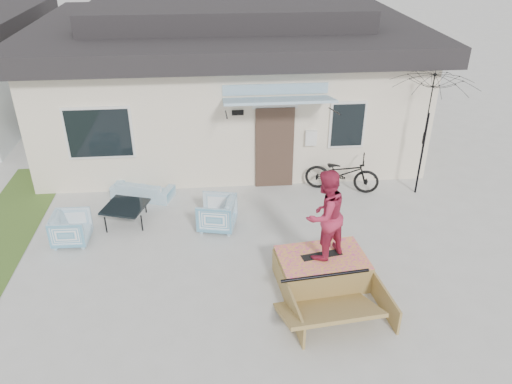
{
  "coord_description": "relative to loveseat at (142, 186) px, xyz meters",
  "views": [
    {
      "loc": [
        -0.47,
        -6.85,
        6.11
      ],
      "look_at": [
        0.3,
        1.8,
        1.3
      ],
      "focal_mm": 35.08,
      "sensor_mm": 36.0,
      "label": 1
    }
  ],
  "objects": [
    {
      "name": "ground",
      "position": [
        2.29,
        -4.14,
        -0.29
      ],
      "size": [
        90.0,
        90.0,
        0.0
      ],
      "primitive_type": "plane",
      "color": "#B0B0AB",
      "rests_on": "ground"
    },
    {
      "name": "house",
      "position": [
        2.29,
        3.86,
        1.65
      ],
      "size": [
        10.8,
        8.49,
        4.1
      ],
      "color": "beige",
      "rests_on": "ground"
    },
    {
      "name": "loveseat",
      "position": [
        0.0,
        0.0,
        0.0
      ],
      "size": [
        1.56,
        0.91,
        0.59
      ],
      "primitive_type": "imported",
      "rotation": [
        0.0,
        0.0,
        2.8
      ],
      "color": "#4B91B6",
      "rests_on": "ground"
    },
    {
      "name": "armchair_left",
      "position": [
        -1.28,
        -1.84,
        0.08
      ],
      "size": [
        0.7,
        0.74,
        0.75
      ],
      "primitive_type": "imported",
      "rotation": [
        0.0,
        0.0,
        1.55
      ],
      "color": "#4B91B6",
      "rests_on": "ground"
    },
    {
      "name": "armchair_right",
      "position": [
        1.79,
        -1.55,
        0.11
      ],
      "size": [
        0.88,
        0.92,
        0.8
      ],
      "primitive_type": "imported",
      "rotation": [
        0.0,
        0.0,
        -1.79
      ],
      "color": "#4B91B6",
      "rests_on": "ground"
    },
    {
      "name": "coffee_table",
      "position": [
        -0.25,
        -1.15,
        -0.08
      ],
      "size": [
        1.09,
        1.09,
        0.43
      ],
      "primitive_type": "cube",
      "rotation": [
        0.0,
        0.0,
        -0.31
      ],
      "color": "black",
      "rests_on": "ground"
    },
    {
      "name": "bicycle",
      "position": [
        4.95,
        -0.08,
        0.3
      ],
      "size": [
        1.95,
        1.17,
        1.18
      ],
      "primitive_type": "imported",
      "rotation": [
        0.0,
        0.0,
        1.27
      ],
      "color": "black",
      "rests_on": "ground"
    },
    {
      "name": "patio_umbrella",
      "position": [
        6.8,
        -0.36,
        1.46
      ],
      "size": [
        2.2,
        2.07,
        2.2
      ],
      "color": "black",
      "rests_on": "ground"
    },
    {
      "name": "skate_ramp",
      "position": [
        3.72,
        -3.59,
        -0.02
      ],
      "size": [
        1.85,
        2.33,
        0.54
      ],
      "primitive_type": null,
      "rotation": [
        0.0,
        0.0,
        0.11
      ],
      "color": "olive",
      "rests_on": "ground"
    },
    {
      "name": "skateboard",
      "position": [
        3.72,
        -3.53,
        0.27
      ],
      "size": [
        0.8,
        0.34,
        0.05
      ],
      "primitive_type": "cube",
      "rotation": [
        0.0,
        0.0,
        0.19
      ],
      "color": "black",
      "rests_on": "skate_ramp"
    },
    {
      "name": "skater",
      "position": [
        3.72,
        -3.53,
        1.17
      ],
      "size": [
        1.07,
        1.02,
        1.74
      ],
      "primitive_type": "imported",
      "rotation": [
        0.0,
        0.0,
        3.72
      ],
      "color": "#AA2645",
      "rests_on": "skateboard"
    }
  ]
}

